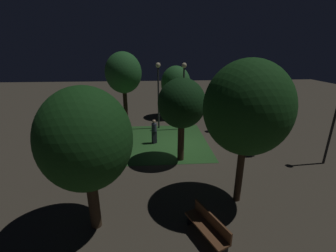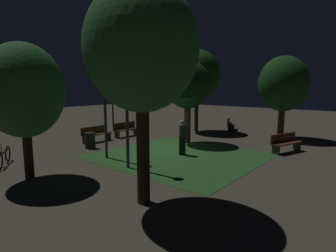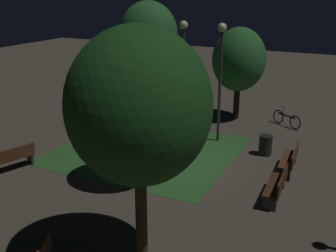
{
  "view_description": "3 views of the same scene",
  "coord_description": "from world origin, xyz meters",
  "px_view_note": "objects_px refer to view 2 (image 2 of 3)",
  "views": [
    {
      "loc": [
        -13.11,
        1.78,
        5.88
      ],
      "look_at": [
        -0.03,
        0.83,
        1.32
      ],
      "focal_mm": 24.02,
      "sensor_mm": 36.0,
      "label": 1
    },
    {
      "loc": [
        10.15,
        8.91,
        3.07
      ],
      "look_at": [
        -0.76,
        -0.13,
        1.04
      ],
      "focal_mm": 29.05,
      "sensor_mm": 36.0,
      "label": 2
    },
    {
      "loc": [
        -12.87,
        -5.74,
        6.26
      ],
      "look_at": [
        0.59,
        0.7,
        1.21
      ],
      "focal_mm": 44.14,
      "sensor_mm": 36.0,
      "label": 3
    }
  ],
  "objects_px": {
    "tree_lawn_side": "(197,75)",
    "tree_near_wall": "(24,91)",
    "bench_by_lamp": "(126,129)",
    "tree_left_canopy": "(283,84)",
    "tree_back_left": "(142,49)",
    "bench_corner": "(230,124)",
    "lamp_post_plaza_west": "(126,81)",
    "bicycle": "(4,156)",
    "pedestrian": "(182,137)",
    "bench_lawn_edge": "(96,133)",
    "lamp_post_path_center": "(104,81)",
    "bench_path_side": "(286,142)",
    "lamp_post_near_wall": "(112,89)",
    "tree_tall_center": "(188,85)",
    "trash_bin": "(90,141)"
  },
  "relations": [
    {
      "from": "bench_lawn_edge",
      "to": "bench_corner",
      "type": "distance_m",
      "value": 9.45
    },
    {
      "from": "tree_lawn_side",
      "to": "bench_corner",
      "type": "bearing_deg",
      "value": 138.21
    },
    {
      "from": "bench_lawn_edge",
      "to": "tree_back_left",
      "type": "xyz_separation_m",
      "value": [
        4.11,
        7.83,
        3.53
      ]
    },
    {
      "from": "bench_corner",
      "to": "tree_tall_center",
      "type": "distance_m",
      "value": 6.15
    },
    {
      "from": "bench_corner",
      "to": "bench_lawn_edge",
      "type": "bearing_deg",
      "value": -24.61
    },
    {
      "from": "bench_path_side",
      "to": "tree_lawn_side",
      "type": "height_order",
      "value": "tree_lawn_side"
    },
    {
      "from": "bench_by_lamp",
      "to": "lamp_post_path_center",
      "type": "relative_size",
      "value": 0.37
    },
    {
      "from": "tree_lawn_side",
      "to": "lamp_post_near_wall",
      "type": "height_order",
      "value": "tree_lawn_side"
    },
    {
      "from": "tree_near_wall",
      "to": "pedestrian",
      "type": "bearing_deg",
      "value": 161.43
    },
    {
      "from": "tree_left_canopy",
      "to": "tree_back_left",
      "type": "relative_size",
      "value": 0.87
    },
    {
      "from": "lamp_post_near_wall",
      "to": "bench_by_lamp",
      "type": "bearing_deg",
      "value": 62.26
    },
    {
      "from": "bench_corner",
      "to": "lamp_post_path_center",
      "type": "xyz_separation_m",
      "value": [
        10.45,
        -0.6,
        2.83
      ]
    },
    {
      "from": "tree_back_left",
      "to": "pedestrian",
      "type": "xyz_separation_m",
      "value": [
        -4.82,
        -2.3,
        -3.16
      ]
    },
    {
      "from": "bench_by_lamp",
      "to": "tree_left_canopy",
      "type": "distance_m",
      "value": 9.85
    },
    {
      "from": "tree_left_canopy",
      "to": "lamp_post_path_center",
      "type": "distance_m",
      "value": 10.55
    },
    {
      "from": "tree_near_wall",
      "to": "tree_back_left",
      "type": "bearing_deg",
      "value": 104.49
    },
    {
      "from": "tree_back_left",
      "to": "trash_bin",
      "type": "distance_m",
      "value": 8.14
    },
    {
      "from": "bench_corner",
      "to": "lamp_post_plaza_west",
      "type": "xyz_separation_m",
      "value": [
        10.84,
        1.21,
        2.83
      ]
    },
    {
      "from": "lamp_post_plaza_west",
      "to": "bicycle",
      "type": "relative_size",
      "value": 3.37
    },
    {
      "from": "tree_tall_center",
      "to": "bicycle",
      "type": "bearing_deg",
      "value": -20.5
    },
    {
      "from": "bench_lawn_edge",
      "to": "bicycle",
      "type": "bearing_deg",
      "value": 11.68
    },
    {
      "from": "lamp_post_plaza_west",
      "to": "trash_bin",
      "type": "bearing_deg",
      "value": -104.81
    },
    {
      "from": "lamp_post_plaza_west",
      "to": "pedestrian",
      "type": "bearing_deg",
      "value": 172.42
    },
    {
      "from": "bench_lawn_edge",
      "to": "bench_path_side",
      "type": "height_order",
      "value": "same"
    },
    {
      "from": "bench_lawn_edge",
      "to": "pedestrian",
      "type": "distance_m",
      "value": 5.6
    },
    {
      "from": "pedestrian",
      "to": "tree_lawn_side",
      "type": "bearing_deg",
      "value": -151.46
    },
    {
      "from": "bench_by_lamp",
      "to": "pedestrian",
      "type": "xyz_separation_m",
      "value": [
        1.52,
        5.54,
        0.37
      ]
    },
    {
      "from": "bench_corner",
      "to": "tree_tall_center",
      "type": "relative_size",
      "value": 0.41
    },
    {
      "from": "bench_lawn_edge",
      "to": "tree_lawn_side",
      "type": "distance_m",
      "value": 7.86
    },
    {
      "from": "tree_back_left",
      "to": "pedestrian",
      "type": "bearing_deg",
      "value": -154.52
    },
    {
      "from": "trash_bin",
      "to": "bicycle",
      "type": "xyz_separation_m",
      "value": [
        3.93,
        -0.09,
        -0.06
      ]
    },
    {
      "from": "tree_lawn_side",
      "to": "tree_near_wall",
      "type": "height_order",
      "value": "tree_lawn_side"
    },
    {
      "from": "bench_corner",
      "to": "bench_by_lamp",
      "type": "bearing_deg",
      "value": -31.7
    },
    {
      "from": "bench_lawn_edge",
      "to": "bench_corner",
      "type": "bearing_deg",
      "value": 155.39
    },
    {
      "from": "tree_near_wall",
      "to": "bench_by_lamp",
      "type": "bearing_deg",
      "value": -154.51
    },
    {
      "from": "tree_left_canopy",
      "to": "bicycle",
      "type": "height_order",
      "value": "tree_left_canopy"
    },
    {
      "from": "bench_by_lamp",
      "to": "tree_near_wall",
      "type": "height_order",
      "value": "tree_near_wall"
    },
    {
      "from": "tree_near_wall",
      "to": "tree_left_canopy",
      "type": "distance_m",
      "value": 13.62
    },
    {
      "from": "tree_tall_center",
      "to": "lamp_post_plaza_west",
      "type": "xyz_separation_m",
      "value": [
        5.31,
        1.03,
        0.14
      ]
    },
    {
      "from": "bench_by_lamp",
      "to": "lamp_post_plaza_west",
      "type": "distance_m",
      "value": 7.38
    },
    {
      "from": "bench_by_lamp",
      "to": "tree_back_left",
      "type": "relative_size",
      "value": 0.32
    },
    {
      "from": "bench_lawn_edge",
      "to": "bicycle",
      "type": "height_order",
      "value": "bicycle"
    },
    {
      "from": "bench_path_side",
      "to": "tree_tall_center",
      "type": "relative_size",
      "value": 0.41
    },
    {
      "from": "bench_corner",
      "to": "tree_lawn_side",
      "type": "bearing_deg",
      "value": -41.79
    },
    {
      "from": "tree_back_left",
      "to": "lamp_post_plaza_west",
      "type": "bearing_deg",
      "value": -124.81
    },
    {
      "from": "bench_lawn_edge",
      "to": "tree_near_wall",
      "type": "bearing_deg",
      "value": 34.21
    },
    {
      "from": "bench_corner",
      "to": "bench_path_side",
      "type": "relative_size",
      "value": 0.99
    },
    {
      "from": "tree_lawn_side",
      "to": "lamp_post_plaza_west",
      "type": "bearing_deg",
      "value": 17.81
    },
    {
      "from": "tree_back_left",
      "to": "bicycle",
      "type": "relative_size",
      "value": 3.87
    },
    {
      "from": "bench_by_lamp",
      "to": "tree_back_left",
      "type": "height_order",
      "value": "tree_back_left"
    }
  ]
}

